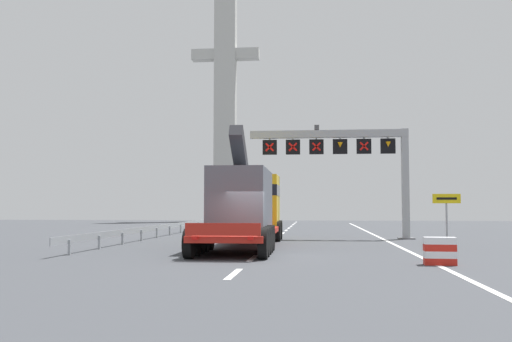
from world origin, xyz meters
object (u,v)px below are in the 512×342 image
object	(u,v)px
crash_barrier_striped	(440,251)
bridge_pylon_distant	(225,84)
overhead_lane_gantry	(349,152)
heavy_haul_truck_red	(248,205)
exit_sign_yellow	(447,206)

from	to	relation	value
crash_barrier_striped	bridge_pylon_distant	xyz separation A→B (m)	(-15.73, 54.70, 17.75)
overhead_lane_gantry	bridge_pylon_distant	distance (m)	44.01
bridge_pylon_distant	heavy_haul_truck_red	bearing A→B (deg)	-79.64
exit_sign_yellow	heavy_haul_truck_red	bearing A→B (deg)	-169.03
overhead_lane_gantry	exit_sign_yellow	bearing A→B (deg)	-43.17
overhead_lane_gantry	crash_barrier_striped	bearing A→B (deg)	-82.44
heavy_haul_truck_red	bridge_pylon_distant	distance (m)	49.48
overhead_lane_gantry	exit_sign_yellow	xyz separation A→B (m)	(4.62, -4.33, -3.26)
overhead_lane_gantry	heavy_haul_truck_red	bearing A→B (deg)	-130.44
heavy_haul_truck_red	crash_barrier_striped	bearing A→B (deg)	-49.99
crash_barrier_striped	exit_sign_yellow	bearing A→B (deg)	76.14
exit_sign_yellow	bridge_pylon_distant	xyz separation A→B (m)	(-18.36, 44.05, 16.29)
overhead_lane_gantry	bridge_pylon_distant	bearing A→B (deg)	109.08
heavy_haul_truck_red	bridge_pylon_distant	size ratio (longest dim) A/B	0.40
exit_sign_yellow	crash_barrier_striped	xyz separation A→B (m)	(-2.63, -10.65, -1.46)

